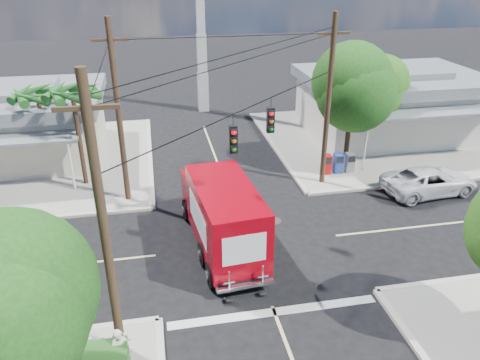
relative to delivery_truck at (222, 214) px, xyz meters
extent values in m
plane|color=black|center=(1.14, -0.13, -1.60)|extent=(120.00, 120.00, 0.00)
cube|color=#9C978D|center=(12.14, 10.87, -1.53)|extent=(14.00, 14.00, 0.14)
cube|color=beige|center=(5.14, 10.87, -1.53)|extent=(0.25, 14.00, 0.14)
cube|color=beige|center=(12.14, 3.87, -1.53)|extent=(14.00, 0.25, 0.14)
cube|color=#9C978D|center=(-9.86, 10.87, -1.53)|extent=(14.00, 14.00, 0.14)
cube|color=beige|center=(-2.86, 10.87, -1.53)|extent=(0.25, 14.00, 0.14)
cube|color=beige|center=(-9.86, 3.87, -1.53)|extent=(14.00, 0.25, 0.14)
cube|color=beige|center=(1.14, 9.87, -1.60)|extent=(0.12, 12.00, 0.01)
cube|color=beige|center=(11.14, -0.13, -1.60)|extent=(12.00, 0.12, 0.01)
cube|color=beige|center=(-8.86, -0.13, -1.60)|extent=(12.00, 0.12, 0.01)
cube|color=silver|center=(1.14, -4.43, -1.60)|extent=(7.50, 0.40, 0.01)
cube|color=silver|center=(13.64, 11.87, 0.24)|extent=(11.00, 8.00, 3.40)
cube|color=gray|center=(13.64, 11.87, 2.29)|extent=(11.80, 8.80, 0.70)
cube|color=gray|center=(13.64, 11.87, 2.79)|extent=(6.05, 4.40, 0.50)
cube|color=gray|center=(13.64, 6.97, 1.44)|extent=(9.90, 1.80, 0.15)
cylinder|color=silver|center=(9.24, 6.17, -0.01)|extent=(0.12, 0.12, 2.90)
cube|color=beige|center=(-10.86, 12.37, 0.14)|extent=(10.00, 8.00, 3.20)
cube|color=gray|center=(-10.86, 12.37, 2.09)|extent=(10.80, 8.80, 0.70)
cube|color=gray|center=(-10.86, 12.37, 2.59)|extent=(5.50, 4.40, 0.50)
cylinder|color=silver|center=(-6.86, 6.67, -0.11)|extent=(0.12, 0.12, 2.70)
cube|color=silver|center=(1.64, 19.87, -0.10)|extent=(0.80, 0.80, 3.00)
cube|color=silver|center=(1.64, 19.87, 2.90)|extent=(0.70, 0.70, 3.00)
cube|color=silver|center=(1.64, 19.87, 5.90)|extent=(0.60, 0.60, 3.00)
sphere|color=#194713|center=(-5.86, -7.63, 2.72)|extent=(3.71, 3.71, 3.71)
sphere|color=#194713|center=(-5.51, -7.93, 2.60)|extent=(3.25, 3.25, 3.25)
cylinder|color=#422D1C|center=(8.34, 6.67, 0.59)|extent=(0.28, 0.28, 4.10)
sphere|color=#194713|center=(8.34, 6.67, 3.15)|extent=(4.10, 4.10, 4.10)
sphere|color=#194713|center=(7.94, 6.87, 3.40)|extent=(3.33, 3.33, 3.33)
sphere|color=#194713|center=(8.69, 6.37, 3.02)|extent=(3.58, 3.58, 3.58)
cylinder|color=#422D1C|center=(10.94, 8.87, 0.33)|extent=(0.28, 0.28, 3.58)
sphere|color=#265E15|center=(10.94, 8.87, 2.57)|extent=(3.58, 3.58, 3.58)
sphere|color=#265E15|center=(10.54, 9.07, 2.80)|extent=(2.91, 2.91, 2.91)
sphere|color=#265E15|center=(11.29, 8.57, 2.46)|extent=(3.14, 3.14, 3.14)
cylinder|color=#422D1C|center=(-6.36, 7.37, 1.04)|extent=(0.24, 0.24, 5.00)
cone|color=#215F21|center=(-5.46, 7.37, 3.64)|extent=(0.50, 2.06, 0.98)
cone|color=#215F21|center=(-5.80, 8.07, 3.64)|extent=(1.92, 1.68, 0.98)
cone|color=#215F21|center=(-6.56, 8.25, 3.64)|extent=(2.12, 0.95, 0.98)
cone|color=#215F21|center=(-7.17, 7.76, 3.64)|extent=(1.34, 2.07, 0.98)
cone|color=#215F21|center=(-7.17, 6.98, 3.64)|extent=(1.34, 2.07, 0.98)
cone|color=#215F21|center=(-6.56, 6.49, 3.64)|extent=(2.12, 0.95, 0.98)
cone|color=#215F21|center=(-5.80, 6.67, 3.64)|extent=(1.92, 1.68, 0.98)
cylinder|color=#422D1C|center=(-8.36, 8.87, 0.84)|extent=(0.24, 0.24, 4.60)
cone|color=#215F21|center=(-7.46, 8.87, 3.24)|extent=(0.50, 2.06, 0.98)
cone|color=#215F21|center=(-7.80, 9.57, 3.24)|extent=(1.92, 1.68, 0.98)
cone|color=#215F21|center=(-8.56, 9.75, 3.24)|extent=(2.12, 0.95, 0.98)
cone|color=#215F21|center=(-9.17, 9.26, 3.24)|extent=(1.34, 2.07, 0.98)
cone|color=#215F21|center=(-9.17, 8.48, 3.24)|extent=(1.34, 2.07, 0.98)
cone|color=#215F21|center=(-8.56, 7.99, 3.24)|extent=(2.12, 0.95, 0.98)
cone|color=#215F21|center=(-7.80, 8.17, 3.24)|extent=(1.92, 1.68, 0.98)
cylinder|color=#473321|center=(-4.06, -5.33, 2.90)|extent=(0.28, 0.28, 9.00)
cube|color=#473321|center=(-4.06, -5.33, 6.40)|extent=(1.60, 0.12, 0.12)
cylinder|color=#473321|center=(6.34, 5.07, 2.90)|extent=(0.28, 0.28, 9.00)
cube|color=#473321|center=(6.34, 5.07, 6.40)|extent=(1.60, 0.12, 0.12)
cylinder|color=#473321|center=(-4.06, 5.07, 2.90)|extent=(0.28, 0.28, 9.00)
cube|color=#473321|center=(-4.06, 5.07, 6.40)|extent=(1.60, 0.12, 0.12)
cylinder|color=black|center=(1.14, -0.13, 4.60)|extent=(10.43, 10.43, 0.04)
cube|color=black|center=(0.34, -0.93, 3.65)|extent=(0.30, 0.24, 1.05)
sphere|color=red|center=(0.34, -1.07, 3.98)|extent=(0.20, 0.20, 0.20)
cube|color=black|center=(2.24, 0.97, 3.65)|extent=(0.30, 0.24, 1.05)
sphere|color=red|center=(2.24, 0.83, 3.98)|extent=(0.20, 0.20, 0.20)
cube|color=silver|center=(-6.66, -5.73, -0.71)|extent=(5.94, 0.05, 0.08)
cube|color=silver|center=(-3.86, -5.73, -0.96)|extent=(0.09, 0.06, 1.00)
cube|color=#BD0C0A|center=(6.94, 6.07, -0.91)|extent=(0.50, 0.50, 1.10)
cube|color=#1F40A0|center=(7.64, 6.07, -0.91)|extent=(0.50, 0.50, 1.10)
cube|color=slate|center=(8.34, 6.07, -0.91)|extent=(0.50, 0.50, 1.10)
cube|color=black|center=(-0.01, 0.14, -1.11)|extent=(2.69, 7.18, 0.23)
cube|color=#A4020F|center=(-0.26, 2.88, -0.39)|extent=(2.29, 1.72, 1.98)
cube|color=black|center=(-0.31, 3.51, -0.02)|extent=(1.90, 0.39, 0.86)
cube|color=silver|center=(-0.33, 3.69, -1.02)|extent=(2.07, 0.29, 0.32)
cube|color=#A4020F|center=(0.06, -0.66, 0.25)|extent=(2.71, 5.40, 2.61)
cube|color=white|center=(1.20, -0.56, 0.38)|extent=(0.31, 3.23, 1.17)
cube|color=white|center=(-1.08, -0.77, 0.38)|extent=(0.31, 3.23, 1.17)
cube|color=white|center=(0.29, -3.28, 0.38)|extent=(1.62, 0.16, 1.17)
cube|color=silver|center=(0.30, -3.40, -1.11)|extent=(2.17, 0.42, 0.16)
cube|color=silver|center=(-0.31, -3.57, -0.75)|extent=(0.41, 0.09, 0.90)
cube|color=silver|center=(0.94, -3.46, -0.75)|extent=(0.41, 0.09, 0.90)
cylinder|color=black|center=(-1.28, 2.65, -1.11)|extent=(0.38, 1.01, 0.99)
cylinder|color=black|center=(0.79, 2.84, -1.11)|extent=(0.38, 1.01, 0.99)
cylinder|color=black|center=(-0.81, -2.55, -1.11)|extent=(0.38, 1.01, 0.99)
cylinder|color=black|center=(1.25, -2.37, -1.11)|extent=(0.38, 1.01, 0.99)
imported|color=silver|center=(11.50, 2.97, -0.90)|extent=(5.24, 2.80, 1.40)
imported|color=beige|center=(-3.98, -6.19, -0.69)|extent=(0.66, 0.56, 1.54)
camera|label=1|loc=(-2.50, -16.79, 9.71)|focal=35.00mm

